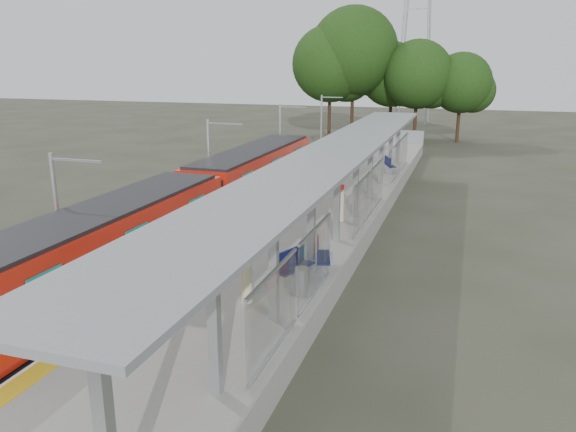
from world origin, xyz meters
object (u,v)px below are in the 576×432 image
at_px(train, 198,205).
at_px(bench_mid, 292,265).
at_px(info_pillar_far, 340,205).
at_px(litter_bin, 302,281).
at_px(bench_near, 321,255).
at_px(info_pillar_near, 247,281).
at_px(bench_far, 389,164).

bearing_deg(train, bench_mid, -39.30).
height_order(info_pillar_far, litter_bin, info_pillar_far).
bearing_deg(info_pillar_far, bench_mid, -111.94).
relative_size(bench_near, info_pillar_far, 0.93).
relative_size(train, bench_mid, 15.82).
distance_m(train, bench_near, 7.66).
distance_m(train, info_pillar_near, 8.84).
xyz_separation_m(info_pillar_far, litter_bin, (0.81, -9.08, -0.30)).
xyz_separation_m(bench_near, litter_bin, (0.01, -2.47, -0.10)).
xyz_separation_m(bench_mid, litter_bin, (0.65, -1.04, -0.13)).
relative_size(bench_far, info_pillar_far, 0.90).
height_order(info_pillar_near, litter_bin, info_pillar_near).
relative_size(bench_mid, bench_far, 1.10).
distance_m(bench_near, info_pillar_near, 3.81).
bearing_deg(info_pillar_near, train, 143.07).
xyz_separation_m(bench_near, bench_mid, (-0.64, -1.43, 0.04)).
xyz_separation_m(train, bench_mid, (6.12, -5.01, -0.45)).
bearing_deg(info_pillar_far, bench_far, 64.83).
relative_size(info_pillar_far, litter_bin, 1.89).
height_order(bench_near, bench_mid, bench_mid).
height_order(bench_near, info_pillar_far, info_pillar_far).
distance_m(info_pillar_near, info_pillar_far, 10.14).
height_order(bench_mid, info_pillar_near, info_pillar_near).
relative_size(train, info_pillar_far, 15.58).
bearing_deg(litter_bin, bench_far, 90.87).
height_order(bench_far, info_pillar_near, info_pillar_near).
xyz_separation_m(bench_near, info_pillar_far, (-0.80, 6.61, 0.20)).
relative_size(train, info_pillar_near, 17.34).
height_order(train, litter_bin, train).
height_order(bench_mid, bench_far, bench_mid).
xyz_separation_m(bench_far, info_pillar_far, (-0.47, -13.08, 0.22)).
distance_m(bench_near, info_pillar_far, 6.66).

